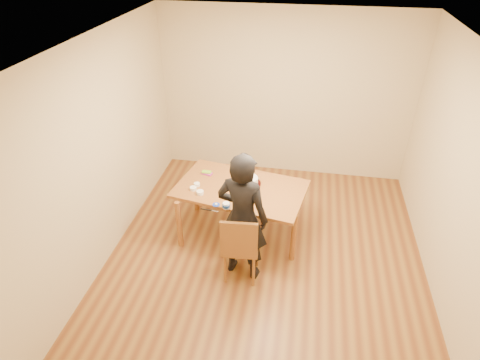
% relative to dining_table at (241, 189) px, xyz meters
% --- Properties ---
extents(room_shell, '(4.00, 4.50, 2.70)m').
position_rel_dining_table_xyz_m(room_shell, '(0.40, -0.10, 0.62)').
color(room_shell, brown).
rests_on(room_shell, ground).
extents(dining_table, '(1.80, 1.25, 0.04)m').
position_rel_dining_table_xyz_m(dining_table, '(0.00, 0.00, 0.00)').
color(dining_table, brown).
rests_on(dining_table, floor).
extents(dining_chair, '(0.42, 0.42, 0.04)m').
position_rel_dining_table_xyz_m(dining_chair, '(0.15, -0.78, -0.28)').
color(dining_chair, brown).
rests_on(dining_chair, floor).
extents(cake_plate, '(0.32, 0.32, 0.02)m').
position_rel_dining_table_xyz_m(cake_plate, '(0.09, 0.09, 0.03)').
color(cake_plate, '#BB0C10').
rests_on(cake_plate, dining_table).
extents(cake, '(0.24, 0.24, 0.08)m').
position_rel_dining_table_xyz_m(cake, '(0.09, 0.09, 0.08)').
color(cake, white).
rests_on(cake, cake_plate).
extents(frosting_dome, '(0.24, 0.24, 0.03)m').
position_rel_dining_table_xyz_m(frosting_dome, '(0.09, 0.09, 0.13)').
color(frosting_dome, white).
rests_on(frosting_dome, cake).
extents(frosting_tub, '(0.08, 0.08, 0.07)m').
position_rel_dining_table_xyz_m(frosting_tub, '(-0.10, -0.47, 0.06)').
color(frosting_tub, white).
rests_on(frosting_tub, dining_table).
extents(frosting_lid, '(0.09, 0.09, 0.01)m').
position_rel_dining_table_xyz_m(frosting_lid, '(-0.23, -0.43, 0.02)').
color(frosting_lid, '#1A36AE').
rests_on(frosting_lid, dining_table).
extents(frosting_dollop, '(0.04, 0.04, 0.02)m').
position_rel_dining_table_xyz_m(frosting_dollop, '(-0.23, -0.43, 0.04)').
color(frosting_dollop, white).
rests_on(frosting_dollop, frosting_lid).
extents(ramekin_green, '(0.09, 0.09, 0.04)m').
position_rel_dining_table_xyz_m(ramekin_green, '(-0.48, -0.23, 0.04)').
color(ramekin_green, white).
rests_on(ramekin_green, dining_table).
extents(ramekin_yellow, '(0.08, 0.08, 0.04)m').
position_rel_dining_table_xyz_m(ramekin_yellow, '(-0.57, -0.06, 0.04)').
color(ramekin_yellow, white).
rests_on(ramekin_yellow, dining_table).
extents(ramekin_multi, '(0.09, 0.09, 0.04)m').
position_rel_dining_table_xyz_m(ramekin_multi, '(-0.60, -0.16, 0.04)').
color(ramekin_multi, white).
rests_on(ramekin_multi, dining_table).
extents(candy_box_pink, '(0.16, 0.11, 0.02)m').
position_rel_dining_table_xyz_m(candy_box_pink, '(-0.51, 0.25, 0.03)').
color(candy_box_pink, '#CA2F95').
rests_on(candy_box_pink, dining_table).
extents(candy_box_green, '(0.13, 0.07, 0.02)m').
position_rel_dining_table_xyz_m(candy_box_green, '(-0.52, 0.25, 0.05)').
color(candy_box_green, green).
rests_on(candy_box_green, candy_box_pink).
extents(spatula, '(0.14, 0.02, 0.01)m').
position_rel_dining_table_xyz_m(spatula, '(-0.33, -0.55, 0.02)').
color(spatula, black).
rests_on(spatula, dining_table).
extents(person, '(0.68, 0.52, 1.67)m').
position_rel_dining_table_xyz_m(person, '(0.15, -0.73, 0.11)').
color(person, black).
rests_on(person, floor).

